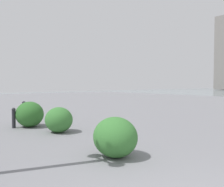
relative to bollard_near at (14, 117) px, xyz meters
name	(u,v)px	position (x,y,z in m)	size (l,w,h in m)	color
bollard_near	(14,117)	(0.00, 0.00, 0.00)	(0.13, 0.13, 0.70)	#232328
bollard_mid	(24,112)	(0.49, -0.52, 0.09)	(0.13, 0.13, 0.87)	#232328
shrub_low	(30,114)	(-0.11, -0.51, 0.08)	(1.05, 0.94, 0.89)	#2D6628
shrub_round	(59,120)	(-1.64, -0.86, 0.03)	(0.93, 0.84, 0.79)	#387533
shrub_wide	(115,137)	(-4.67, -0.61, 0.05)	(0.98, 0.88, 0.83)	#387533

